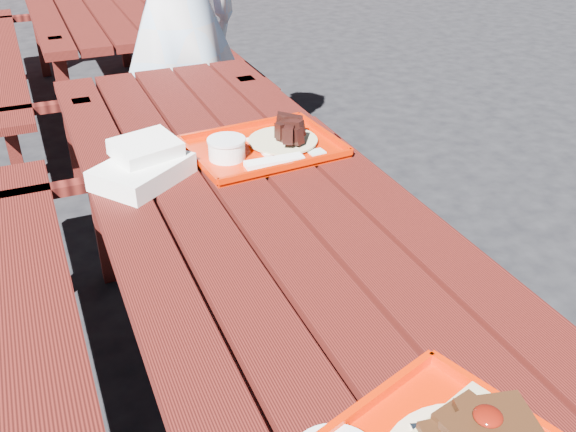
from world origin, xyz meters
The scene contains 6 objects.
ground centered at (0.00, 0.00, 0.00)m, with size 60.00×60.00×0.00m, color black.
picnic_table_near centered at (0.00, 0.00, 0.56)m, with size 1.41×2.40×0.75m.
picnic_table_far centered at (0.00, 2.80, 0.56)m, with size 1.41×2.40×0.75m.
far_tray centered at (0.12, 0.32, 0.77)m, with size 0.44×0.35×0.07m.
white_cloth centered at (-0.22, 0.28, 0.79)m, with size 0.29×0.28×0.10m.
person centered at (0.17, 1.43, 0.86)m, with size 0.63×0.41×1.73m, color #BEDDFF.
Camera 1 is at (-0.47, -1.25, 1.52)m, focal length 40.00 mm.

